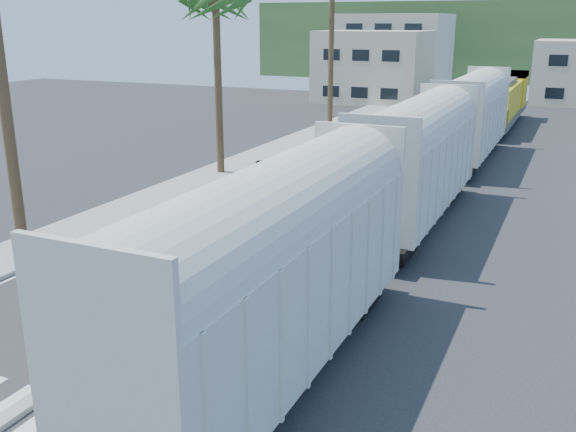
# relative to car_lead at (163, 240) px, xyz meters

# --- Properties ---
(ground) EXTENTS (140.00, 140.00, 0.00)m
(ground) POSITION_rel_car_lead_xyz_m (2.82, -8.13, -0.82)
(ground) COLOR #28282B
(ground) RESTS_ON ground
(sidewalk) EXTENTS (3.00, 90.00, 0.15)m
(sidewalk) POSITION_rel_car_lead_xyz_m (-5.68, 16.87, -0.74)
(sidewalk) COLOR gray
(sidewalk) RESTS_ON ground
(rails) EXTENTS (1.56, 100.00, 0.06)m
(rails) POSITION_rel_car_lead_xyz_m (7.82, 19.87, -0.79)
(rails) COLOR black
(rails) RESTS_ON ground
(median) EXTENTS (0.45, 60.00, 0.85)m
(median) POSITION_rel_car_lead_xyz_m (2.82, 11.83, -0.73)
(median) COLOR gray
(median) RESTS_ON ground
(crosswalk) EXTENTS (14.00, 2.20, 0.01)m
(crosswalk) POSITION_rel_car_lead_xyz_m (2.82, -10.13, -0.81)
(crosswalk) COLOR silver
(crosswalk) RESTS_ON ground
(lane_markings) EXTENTS (9.42, 90.00, 0.01)m
(lane_markings) POSITION_rel_car_lead_xyz_m (0.67, 16.87, -0.81)
(lane_markings) COLOR silver
(lane_markings) RESTS_ON ground
(freight_train) EXTENTS (3.00, 60.94, 5.85)m
(freight_train) POSITION_rel_car_lead_xyz_m (7.82, 14.53, 2.09)
(freight_train) COLOR beige
(freight_train) RESTS_ON ground
(buildings) EXTENTS (38.00, 27.00, 10.00)m
(buildings) POSITION_rel_car_lead_xyz_m (-3.59, 63.52, 3.54)
(buildings) COLOR #BBB195
(buildings) RESTS_ON ground
(hillside) EXTENTS (80.00, 20.00, 12.00)m
(hillside) POSITION_rel_car_lead_xyz_m (2.82, 91.87, 5.18)
(hillside) COLOR #385628
(hillside) RESTS_ON ground
(car_lead) EXTENTS (2.15, 4.89, 1.64)m
(car_lead) POSITION_rel_car_lead_xyz_m (0.00, 0.00, 0.00)
(car_lead) COLOR #103020
(car_lead) RESTS_ON ground
(car_second) EXTENTS (2.22, 4.90, 1.55)m
(car_second) POSITION_rel_car_lead_xyz_m (-0.82, 5.74, -0.04)
(car_second) COLOR black
(car_second) RESTS_ON ground
(car_third) EXTENTS (2.58, 5.16, 1.43)m
(car_third) POSITION_rel_car_lead_xyz_m (-1.31, 10.28, -0.10)
(car_third) COLOR black
(car_third) RESTS_ON ground
(car_rear) EXTENTS (2.71, 5.07, 1.35)m
(car_rear) POSITION_rel_car_lead_xyz_m (-0.63, 16.04, -0.14)
(car_rear) COLOR #A1A3A6
(car_rear) RESTS_ON ground
(cyclist) EXTENTS (1.20, 2.18, 2.38)m
(cyclist) POSITION_rel_car_lead_xyz_m (2.46, -6.59, -0.06)
(cyclist) COLOR #9EA0A5
(cyclist) RESTS_ON ground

